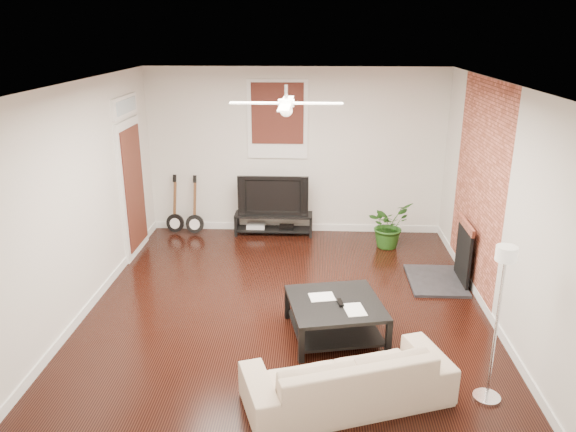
# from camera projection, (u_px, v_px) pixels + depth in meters

# --- Properties ---
(room) EXTENTS (5.01, 6.01, 2.81)m
(room) POSITION_uv_depth(u_px,v_px,m) (286.00, 207.00, 6.44)
(room) COLOR black
(room) RESTS_ON ground
(brick_accent) EXTENTS (0.02, 2.20, 2.80)m
(brick_accent) POSITION_uv_depth(u_px,v_px,m) (478.00, 186.00, 7.27)
(brick_accent) COLOR brown
(brick_accent) RESTS_ON floor
(fireplace) EXTENTS (0.80, 1.10, 0.92)m
(fireplace) POSITION_uv_depth(u_px,v_px,m) (449.00, 252.00, 7.59)
(fireplace) COLOR black
(fireplace) RESTS_ON floor
(window_back) EXTENTS (1.00, 0.06, 1.30)m
(window_back) POSITION_uv_depth(u_px,v_px,m) (278.00, 120.00, 9.08)
(window_back) COLOR #3E1411
(window_back) RESTS_ON wall_back
(door_left) EXTENTS (0.08, 1.00, 2.50)m
(door_left) POSITION_uv_depth(u_px,v_px,m) (132.00, 175.00, 8.40)
(door_left) COLOR white
(door_left) RESTS_ON wall_left
(tv_stand) EXTENTS (1.32, 0.35, 0.37)m
(tv_stand) POSITION_uv_depth(u_px,v_px,m) (274.00, 224.00, 9.48)
(tv_stand) COLOR black
(tv_stand) RESTS_ON floor
(tv) EXTENTS (1.19, 0.16, 0.68)m
(tv) POSITION_uv_depth(u_px,v_px,m) (274.00, 194.00, 9.33)
(tv) COLOR black
(tv) RESTS_ON tv_stand
(coffee_table) EXTENTS (1.21, 1.21, 0.43)m
(coffee_table) POSITION_uv_depth(u_px,v_px,m) (335.00, 318.00, 6.34)
(coffee_table) COLOR black
(coffee_table) RESTS_ON floor
(sofa) EXTENTS (2.09, 1.35, 0.57)m
(sofa) POSITION_uv_depth(u_px,v_px,m) (347.00, 375.00, 5.19)
(sofa) COLOR #C1A891
(sofa) RESTS_ON floor
(floor_lamp) EXTENTS (0.33, 0.33, 1.59)m
(floor_lamp) POSITION_uv_depth(u_px,v_px,m) (496.00, 326.00, 5.05)
(floor_lamp) COLOR silver
(floor_lamp) RESTS_ON floor
(potted_plant) EXTENTS (0.89, 0.89, 0.75)m
(potted_plant) POSITION_uv_depth(u_px,v_px,m) (388.00, 225.00, 8.88)
(potted_plant) COLOR #215117
(potted_plant) RESTS_ON floor
(guitar_left) EXTENTS (0.35, 0.27, 1.02)m
(guitar_left) POSITION_uv_depth(u_px,v_px,m) (174.00, 205.00, 9.43)
(guitar_left) COLOR black
(guitar_left) RESTS_ON floor
(guitar_right) EXTENTS (0.33, 0.24, 1.02)m
(guitar_right) POSITION_uv_depth(u_px,v_px,m) (194.00, 206.00, 9.38)
(guitar_right) COLOR black
(guitar_right) RESTS_ON floor
(ceiling_fan) EXTENTS (1.24, 1.24, 0.32)m
(ceiling_fan) POSITION_uv_depth(u_px,v_px,m) (286.00, 103.00, 6.05)
(ceiling_fan) COLOR white
(ceiling_fan) RESTS_ON ceiling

